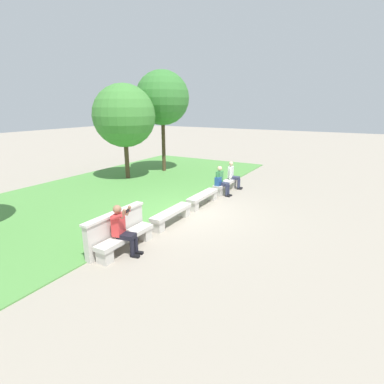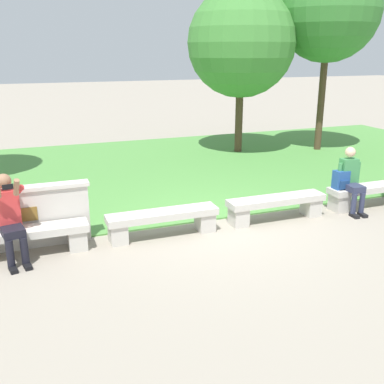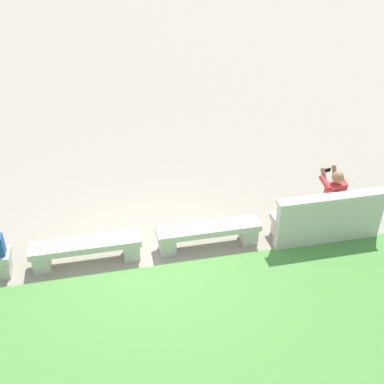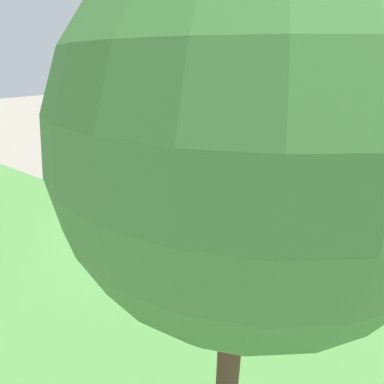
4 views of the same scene
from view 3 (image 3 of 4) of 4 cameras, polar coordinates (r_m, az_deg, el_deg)
name	(u,v)px [view 3 (image 3 of 4)]	position (r m, az deg, el deg)	size (l,w,h in m)	color
ground_plane	(150,254)	(8.27, -5.38, -7.84)	(80.00, 80.00, 0.00)	gray
bench_main	(319,219)	(8.96, 15.88, -3.26)	(1.90, 0.40, 0.45)	beige
bench_near	(209,233)	(8.24, 2.12, -5.23)	(1.90, 0.40, 0.45)	beige
bench_mid	(86,249)	(8.08, -13.27, -7.07)	(1.90, 0.40, 0.45)	beige
backrest_wall_with_plaque	(330,219)	(8.60, 17.07, -3.30)	(2.10, 0.24, 1.01)	beige
person_photographer	(330,196)	(8.86, 17.08, -0.50)	(0.52, 0.77, 1.32)	black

